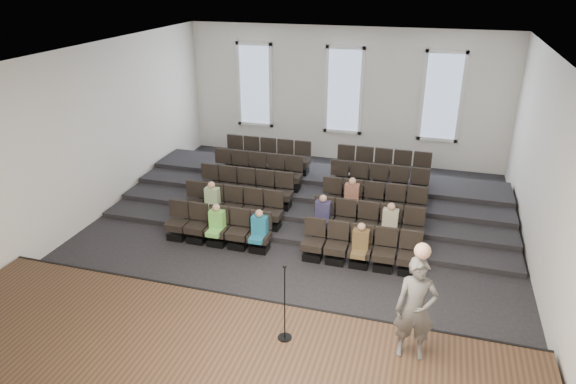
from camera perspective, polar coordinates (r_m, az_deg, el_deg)
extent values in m
plane|color=black|center=(14.02, 0.46, -5.76)|extent=(14.00, 14.00, 0.00)
cube|color=white|center=(12.35, 0.53, 14.91)|extent=(12.00, 14.00, 0.02)
cube|color=silver|center=(19.55, 6.24, 10.59)|extent=(12.00, 0.04, 5.00)
cube|color=silver|center=(7.26, -15.40, -14.60)|extent=(12.00, 0.04, 5.00)
cube|color=silver|center=(15.64, -21.34, 5.74)|extent=(0.04, 14.00, 5.00)
cube|color=silver|center=(12.82, 27.33, 0.88)|extent=(0.04, 14.00, 5.00)
cube|color=#432F1C|center=(9.97, -8.06, -18.41)|extent=(11.80, 3.60, 0.50)
cube|color=black|center=(11.23, -4.33, -12.68)|extent=(11.80, 0.06, 0.52)
cube|color=black|center=(15.99, 2.75, -1.58)|extent=(11.80, 4.80, 0.15)
cube|color=black|center=(16.42, 3.19, -0.59)|extent=(11.80, 3.75, 0.30)
cube|color=black|center=(16.86, 3.61, 0.35)|extent=(11.80, 2.70, 0.45)
cube|color=black|center=(17.30, 4.01, 1.24)|extent=(11.80, 1.65, 0.60)
cube|color=black|center=(14.56, -12.16, -4.70)|extent=(0.47, 0.43, 0.20)
cube|color=black|center=(14.42, -12.26, -3.62)|extent=(0.55, 0.50, 0.19)
cube|color=black|center=(14.41, -12.01, -1.80)|extent=(0.55, 0.08, 0.50)
cube|color=black|center=(14.31, -10.02, -5.06)|extent=(0.47, 0.43, 0.20)
cube|color=black|center=(14.16, -10.11, -3.96)|extent=(0.55, 0.50, 0.19)
cube|color=black|center=(14.15, -9.86, -2.11)|extent=(0.55, 0.08, 0.50)
cube|color=black|center=(14.07, -7.81, -5.42)|extent=(0.47, 0.43, 0.20)
cube|color=black|center=(13.92, -7.88, -4.31)|extent=(0.55, 0.50, 0.19)
cube|color=black|center=(13.91, -7.63, -2.43)|extent=(0.55, 0.08, 0.50)
cube|color=black|center=(13.86, -5.53, -5.79)|extent=(0.47, 0.43, 0.20)
cube|color=black|center=(13.71, -5.58, -4.66)|extent=(0.55, 0.50, 0.19)
cube|color=black|center=(13.69, -5.33, -2.75)|extent=(0.55, 0.08, 0.50)
cube|color=black|center=(13.67, -3.18, -6.16)|extent=(0.47, 0.43, 0.20)
cube|color=black|center=(13.52, -3.21, -5.02)|extent=(0.55, 0.50, 0.19)
cube|color=black|center=(13.50, -2.95, -3.08)|extent=(0.55, 0.08, 0.50)
cube|color=black|center=(13.31, 2.77, -7.03)|extent=(0.47, 0.43, 0.20)
cube|color=black|center=(13.15, 2.79, -5.87)|extent=(0.55, 0.50, 0.19)
cube|color=black|center=(13.14, 3.05, -3.88)|extent=(0.55, 0.08, 0.50)
cube|color=black|center=(13.21, 5.32, -7.39)|extent=(0.47, 0.43, 0.20)
cube|color=black|center=(13.05, 5.37, -6.22)|extent=(0.55, 0.50, 0.19)
cube|color=black|center=(13.03, 5.62, -4.22)|extent=(0.55, 0.08, 0.50)
cube|color=black|center=(13.13, 7.91, -7.73)|extent=(0.47, 0.43, 0.20)
cube|color=black|center=(12.97, 7.98, -6.56)|extent=(0.55, 0.50, 0.19)
cube|color=black|center=(12.95, 8.23, -4.54)|extent=(0.55, 0.08, 0.50)
cube|color=black|center=(13.08, 10.52, -8.06)|extent=(0.47, 0.43, 0.20)
cube|color=black|center=(12.92, 10.63, -6.89)|extent=(0.55, 0.50, 0.19)
cube|color=black|center=(12.90, 10.87, -4.87)|extent=(0.55, 0.08, 0.50)
cube|color=black|center=(13.05, 13.16, -8.38)|extent=(0.47, 0.43, 0.20)
cube|color=black|center=(12.90, 13.29, -7.21)|extent=(0.55, 0.50, 0.19)
cube|color=black|center=(12.88, 13.53, -5.18)|extent=(0.55, 0.08, 0.50)
cube|color=black|center=(15.31, -10.39, -2.43)|extent=(0.47, 0.43, 0.20)
cube|color=black|center=(15.18, -10.48, -1.38)|extent=(0.55, 0.50, 0.19)
cube|color=black|center=(15.19, -10.24, 0.34)|extent=(0.55, 0.08, 0.50)
cube|color=black|center=(15.07, -8.34, -2.73)|extent=(0.47, 0.43, 0.20)
cube|color=black|center=(14.94, -8.41, -1.67)|extent=(0.55, 0.50, 0.19)
cube|color=black|center=(14.94, -8.18, 0.08)|extent=(0.55, 0.08, 0.50)
cube|color=black|center=(14.85, -6.23, -3.04)|extent=(0.47, 0.43, 0.20)
cube|color=black|center=(14.71, -6.28, -1.96)|extent=(0.55, 0.50, 0.19)
cube|color=black|center=(14.72, -6.04, -0.18)|extent=(0.55, 0.08, 0.50)
cube|color=black|center=(14.65, -4.05, -3.34)|extent=(0.47, 0.43, 0.20)
cube|color=black|center=(14.51, -4.09, -2.25)|extent=(0.55, 0.50, 0.19)
cube|color=black|center=(14.51, -3.85, -0.45)|extent=(0.55, 0.08, 0.50)
cube|color=black|center=(14.47, -1.82, -3.66)|extent=(0.47, 0.43, 0.20)
cube|color=black|center=(14.33, -1.83, -2.56)|extent=(0.55, 0.50, 0.19)
cube|color=black|center=(14.33, -1.59, -0.73)|extent=(0.55, 0.08, 0.50)
cube|color=black|center=(14.13, 3.80, -4.41)|extent=(0.47, 0.43, 0.20)
cube|color=black|center=(13.99, 3.83, -3.29)|extent=(0.55, 0.50, 0.19)
cube|color=black|center=(13.99, 4.07, -1.42)|extent=(0.55, 0.08, 0.50)
cube|color=black|center=(14.03, 6.20, -4.72)|extent=(0.47, 0.43, 0.20)
cube|color=black|center=(13.89, 6.25, -3.60)|extent=(0.55, 0.50, 0.19)
cube|color=black|center=(13.89, 6.49, -1.71)|extent=(0.55, 0.08, 0.50)
cube|color=black|center=(13.96, 8.62, -5.03)|extent=(0.47, 0.43, 0.20)
cube|color=black|center=(13.81, 8.70, -3.90)|extent=(0.55, 0.50, 0.19)
cube|color=black|center=(13.82, 8.93, -2.00)|extent=(0.55, 0.08, 0.50)
cube|color=black|center=(13.91, 11.08, -5.33)|extent=(0.47, 0.43, 0.20)
cube|color=black|center=(13.76, 11.18, -4.20)|extent=(0.55, 0.50, 0.19)
cube|color=black|center=(13.77, 11.40, -2.29)|extent=(0.55, 0.08, 0.50)
cube|color=black|center=(13.89, 13.54, -5.62)|extent=(0.47, 0.43, 0.20)
cube|color=black|center=(13.74, 13.66, -4.49)|extent=(0.55, 0.50, 0.19)
cube|color=black|center=(13.75, 13.89, -2.58)|extent=(0.55, 0.08, 0.50)
cube|color=black|center=(16.10, -8.80, -0.38)|extent=(0.47, 0.42, 0.20)
cube|color=black|center=(15.98, -8.87, 0.63)|extent=(0.55, 0.50, 0.19)
cube|color=black|center=(16.00, -8.65, 2.27)|extent=(0.55, 0.08, 0.50)
cube|color=black|center=(15.87, -6.83, -0.63)|extent=(0.47, 0.42, 0.20)
cube|color=black|center=(15.75, -6.89, 0.39)|extent=(0.55, 0.50, 0.19)
cube|color=black|center=(15.77, -6.67, 2.05)|extent=(0.55, 0.08, 0.50)
cube|color=black|center=(15.66, -4.81, -0.89)|extent=(0.47, 0.42, 0.20)
cube|color=black|center=(15.53, -4.85, 0.15)|extent=(0.55, 0.50, 0.19)
cube|color=black|center=(15.56, -4.63, 1.83)|extent=(0.55, 0.08, 0.50)
cube|color=black|center=(15.47, -2.73, -1.15)|extent=(0.47, 0.42, 0.20)
cube|color=black|center=(15.34, -2.75, -0.10)|extent=(0.55, 0.50, 0.19)
cube|color=black|center=(15.36, -2.53, 1.60)|extent=(0.55, 0.08, 0.50)
cube|color=black|center=(15.30, -0.61, -1.42)|extent=(0.47, 0.42, 0.20)
cube|color=black|center=(15.17, -0.61, -0.36)|extent=(0.55, 0.50, 0.19)
cube|color=black|center=(15.19, -0.39, 1.36)|extent=(0.55, 0.08, 0.50)
cube|color=black|center=(14.98, 4.71, -2.08)|extent=(0.47, 0.42, 0.20)
cube|color=black|center=(14.85, 4.75, -1.01)|extent=(0.55, 0.50, 0.19)
cube|color=black|center=(14.87, 4.97, 0.76)|extent=(0.55, 0.08, 0.50)
cube|color=black|center=(14.89, 6.97, -2.36)|extent=(0.47, 0.42, 0.20)
cube|color=black|center=(14.75, 7.03, -1.28)|extent=(0.55, 0.50, 0.19)
cube|color=black|center=(14.78, 7.25, 0.50)|extent=(0.55, 0.08, 0.50)
cube|color=black|center=(14.82, 9.26, -2.63)|extent=(0.47, 0.42, 0.20)
cube|color=black|center=(14.68, 9.34, -1.55)|extent=(0.55, 0.50, 0.19)
cube|color=black|center=(14.71, 9.55, 0.23)|extent=(0.55, 0.08, 0.50)
cube|color=black|center=(14.77, 11.56, -2.90)|extent=(0.47, 0.42, 0.20)
cube|color=black|center=(14.64, 11.66, -1.82)|extent=(0.55, 0.50, 0.19)
cube|color=black|center=(14.66, 11.87, -0.03)|extent=(0.55, 0.08, 0.50)
cube|color=black|center=(14.75, 13.88, -3.17)|extent=(0.47, 0.42, 0.20)
cube|color=black|center=(14.62, 13.99, -2.09)|extent=(0.55, 0.50, 0.19)
cube|color=black|center=(14.64, 14.20, -0.30)|extent=(0.55, 0.08, 0.50)
cube|color=black|center=(16.92, -7.37, 1.48)|extent=(0.47, 0.42, 0.20)
cube|color=black|center=(16.80, -7.42, 2.45)|extent=(0.55, 0.50, 0.19)
cube|color=black|center=(16.84, -7.21, 4.00)|extent=(0.55, 0.08, 0.50)
cube|color=black|center=(16.70, -5.47, 1.26)|extent=(0.47, 0.42, 0.20)
cube|color=black|center=(16.58, -5.52, 2.25)|extent=(0.55, 0.50, 0.19)
cube|color=black|center=(16.62, -5.31, 3.82)|extent=(0.55, 0.08, 0.50)
cube|color=black|center=(16.50, -3.53, 1.04)|extent=(0.47, 0.42, 0.20)
cube|color=black|center=(16.38, -3.56, 2.04)|extent=(0.55, 0.50, 0.19)
cube|color=black|center=(16.42, -3.35, 3.63)|extent=(0.55, 0.08, 0.50)
cube|color=black|center=(16.32, -1.55, 0.81)|extent=(0.47, 0.42, 0.20)
cube|color=black|center=(16.20, -1.56, 1.82)|extent=(0.55, 0.50, 0.19)
cube|color=black|center=(16.24, -1.35, 3.43)|extent=(0.55, 0.08, 0.50)
cube|color=black|center=(16.16, 0.48, 0.58)|extent=(0.47, 0.42, 0.20)
cube|color=black|center=(16.04, 0.48, 1.60)|extent=(0.55, 0.50, 0.19)
cube|color=black|center=(16.08, 0.69, 3.22)|extent=(0.55, 0.08, 0.50)
cube|color=black|center=(15.85, 5.52, 0.00)|extent=(0.47, 0.42, 0.20)
cube|color=black|center=(15.73, 5.57, 1.03)|extent=(0.55, 0.50, 0.19)
cube|color=black|center=(15.77, 5.77, 2.69)|extent=(0.55, 0.08, 0.50)
cube|color=black|center=(15.77, 7.66, -0.25)|extent=(0.47, 0.42, 0.20)
cube|color=black|center=(15.64, 7.72, 0.79)|extent=(0.55, 0.50, 0.19)
cube|color=black|center=(15.68, 7.93, 2.45)|extent=(0.55, 0.08, 0.50)
cube|color=black|center=(15.70, 9.82, -0.50)|extent=(0.47, 0.42, 0.20)
cube|color=black|center=(15.58, 9.90, 0.54)|extent=(0.55, 0.50, 0.19)
cube|color=black|center=(15.62, 10.10, 2.21)|extent=(0.55, 0.08, 0.50)
cube|color=black|center=(15.66, 11.99, -0.75)|extent=(0.47, 0.42, 0.20)
cube|color=black|center=(15.54, 12.09, 0.29)|extent=(0.55, 0.50, 0.19)
cube|color=black|center=(15.58, 12.28, 1.97)|extent=(0.55, 0.08, 0.50)
cube|color=black|center=(15.64, 14.17, -1.00)|extent=(0.47, 0.42, 0.20)
cube|color=black|center=(15.52, 14.28, 0.04)|extent=(0.55, 0.50, 0.19)
cube|color=black|center=(15.56, 14.48, 1.72)|extent=(0.55, 0.08, 0.50)
cube|color=black|center=(17.76, -6.06, 3.16)|extent=(0.47, 0.42, 0.20)
cube|color=black|center=(17.66, -6.10, 4.10)|extent=(0.55, 0.50, 0.19)
cube|color=black|center=(17.71, -5.91, 5.57)|extent=(0.55, 0.08, 0.50)
cube|color=black|center=(17.55, -4.24, 2.97)|extent=(0.47, 0.42, 0.20)
cube|color=black|center=(17.44, -4.27, 3.93)|extent=(0.55, 0.50, 0.19)
cube|color=black|center=(17.50, -4.07, 5.41)|extent=(0.55, 0.08, 0.50)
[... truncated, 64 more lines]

